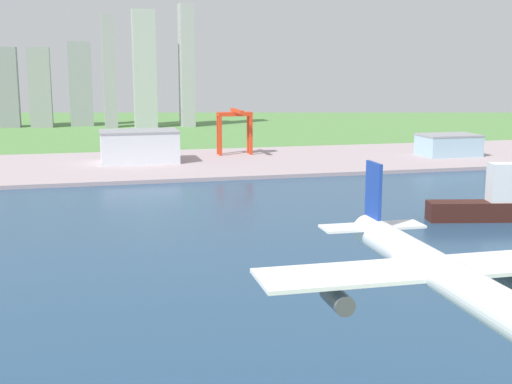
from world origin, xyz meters
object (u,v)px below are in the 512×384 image
Objects in this scene: warehouse_annex at (448,145)px; airplane_landing at (435,271)px; warehouse_main at (139,146)px; cargo_ship at (499,200)px; port_crane_red at (235,121)px.

airplane_landing is at bearing -119.97° from warehouse_annex.
warehouse_main is at bearing 175.12° from warehouse_annex.
airplane_landing is 442.02m from warehouse_annex.
airplane_landing reaches higher than warehouse_main.
warehouse_main is (-6.20, 401.10, -30.83)m from airplane_landing.
port_crane_red is at bearing 106.89° from cargo_ship.
cargo_ship is at bearing -113.47° from warehouse_annex.
airplane_landing is 0.78× the size of cargo_ship.
airplane_landing is 1.29× the size of port_crane_red.
airplane_landing is 1.08× the size of warehouse_annex.
airplane_landing is at bearing -98.91° from port_crane_red.
warehouse_annex is at bearing 60.03° from airplane_landing.
cargo_ship reaches higher than warehouse_annex.
warehouse_main is at bearing -162.46° from port_crane_red.
warehouse_annex is (82.86, 190.85, 1.03)m from cargo_ship.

